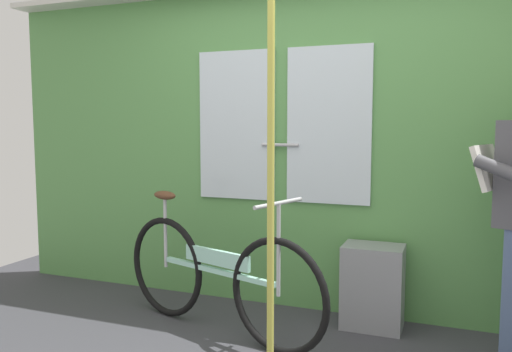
# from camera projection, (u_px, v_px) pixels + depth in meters

# --- Properties ---
(train_door_wall) EXTENTS (5.03, 0.28, 2.35)m
(train_door_wall) POSITION_uv_depth(u_px,v_px,m) (308.00, 141.00, 3.71)
(train_door_wall) COLOR #56934C
(train_door_wall) RESTS_ON ground_plane
(bicycle_near_door) EXTENTS (1.62, 0.65, 0.91)m
(bicycle_near_door) POSITION_uv_depth(u_px,v_px,m) (216.00, 276.00, 3.33)
(bicycle_near_door) COLOR black
(bicycle_near_door) RESTS_ON ground_plane
(trash_bin_by_wall) EXTENTS (0.39, 0.28, 0.56)m
(trash_bin_by_wall) POSITION_uv_depth(u_px,v_px,m) (373.00, 286.00, 3.43)
(trash_bin_by_wall) COLOR gray
(trash_bin_by_wall) RESTS_ON ground_plane
(handrail_pole) EXTENTS (0.04, 0.04, 2.31)m
(handrail_pole) POSITION_uv_depth(u_px,v_px,m) (271.00, 165.00, 2.49)
(handrail_pole) COLOR #C6C14C
(handrail_pole) RESTS_ON ground_plane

